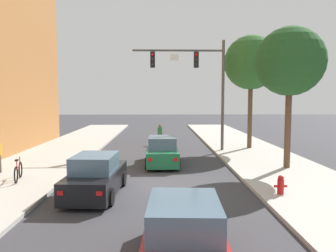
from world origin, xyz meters
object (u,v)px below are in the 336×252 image
at_px(car_lead_green, 162,152).
at_px(pedestrian_crossing_road, 160,133).
at_px(traffic_signal_mast, 198,75).
at_px(street_tree_second, 251,63).
at_px(car_following_black, 96,177).
at_px(bicycle_leaning, 18,171).
at_px(car_third_red, 184,239).
at_px(street_tree_nearest, 290,62).
at_px(fire_hydrant, 281,185).

distance_m(car_lead_green, pedestrian_crossing_road, 7.99).
distance_m(traffic_signal_mast, street_tree_second, 4.15).
height_order(car_lead_green, pedestrian_crossing_road, pedestrian_crossing_road).
height_order(car_lead_green, car_following_black, same).
xyz_separation_m(traffic_signal_mast, bicycle_leaning, (-8.79, -8.12, -4.79)).
relative_size(car_third_red, bicycle_leaning, 2.49).
distance_m(traffic_signal_mast, bicycle_leaning, 12.88).
distance_m(car_third_red, street_tree_nearest, 12.51).
bearing_deg(car_lead_green, pedestrian_crossing_road, 90.95).
bearing_deg(car_lead_green, street_tree_second, 39.07).
bearing_deg(car_lead_green, fire_hydrant, -54.86).
bearing_deg(bicycle_leaning, car_following_black, -25.39).
relative_size(pedestrian_crossing_road, street_tree_second, 0.20).
bearing_deg(bicycle_leaning, street_tree_nearest, 10.48).
height_order(traffic_signal_mast, car_third_red, traffic_signal_mast).
xyz_separation_m(car_following_black, pedestrian_crossing_road, (2.46, 13.70, 0.19)).
xyz_separation_m(traffic_signal_mast, pedestrian_crossing_road, (-2.58, 3.80, -4.41)).
bearing_deg(car_third_red, pedestrian_crossing_road, 91.58).
bearing_deg(traffic_signal_mast, street_tree_nearest, -54.93).
relative_size(traffic_signal_mast, car_third_red, 1.74).
height_order(bicycle_leaning, street_tree_second, street_tree_second).
height_order(car_following_black, car_third_red, same).
bearing_deg(car_following_black, street_tree_nearest, 24.55).
distance_m(car_lead_green, car_third_red, 11.36).
distance_m(traffic_signal_mast, pedestrian_crossing_road, 6.37).
xyz_separation_m(bicycle_leaning, fire_hydrant, (10.75, -2.34, -0.03)).
relative_size(car_lead_green, street_tree_second, 0.53).
bearing_deg(street_tree_second, car_lead_green, -140.93).
xyz_separation_m(car_following_black, fire_hydrant, (7.01, -0.56, -0.22)).
relative_size(traffic_signal_mast, car_lead_green, 1.76).
bearing_deg(street_tree_nearest, fire_hydrant, -113.74).
bearing_deg(fire_hydrant, pedestrian_crossing_road, 107.69).
relative_size(traffic_signal_mast, bicycle_leaning, 4.32).
relative_size(car_following_black, street_tree_second, 0.54).
bearing_deg(pedestrian_crossing_road, bicycle_leaning, -117.49).
bearing_deg(car_third_red, street_tree_second, 70.14).
bearing_deg(street_tree_nearest, pedestrian_crossing_road, 124.72).
bearing_deg(car_lead_green, car_following_black, -114.41).
distance_m(bicycle_leaning, street_tree_second, 16.64).
relative_size(bicycle_leaning, street_tree_second, 0.22).
relative_size(car_third_red, street_tree_second, 0.54).
relative_size(car_lead_green, bicycle_leaning, 2.46).
distance_m(car_third_red, bicycle_leaning, 10.02).
xyz_separation_m(traffic_signal_mast, car_third_red, (-2.05, -15.54, -4.60)).
xyz_separation_m(traffic_signal_mast, street_tree_nearest, (4.03, -5.75, 0.25)).
height_order(fire_hydrant, street_tree_nearest, street_tree_nearest).
relative_size(car_following_black, bicycle_leaning, 2.49).
xyz_separation_m(car_lead_green, street_tree_second, (6.37, 5.17, 5.51)).
distance_m(traffic_signal_mast, fire_hydrant, 11.68).
relative_size(pedestrian_crossing_road, fire_hydrant, 2.28).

